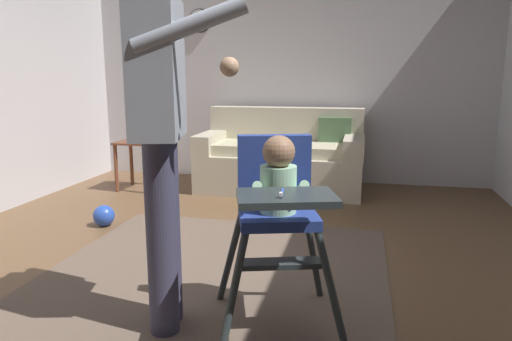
% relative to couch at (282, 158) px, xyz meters
% --- Properties ---
extents(ground, '(6.13, 7.46, 0.10)m').
position_rel_couch_xyz_m(ground, '(-0.04, -2.44, -0.38)').
color(ground, brown).
extents(wall_far, '(5.33, 0.06, 2.75)m').
position_rel_couch_xyz_m(wall_far, '(-0.04, 0.52, 1.04)').
color(wall_far, silver).
rests_on(wall_far, ground).
extents(area_rug, '(2.09, 2.46, 0.01)m').
position_rel_couch_xyz_m(area_rug, '(-0.03, -2.46, -0.33)').
color(area_rug, brown).
rests_on(area_rug, ground).
extents(couch, '(1.72, 0.86, 0.86)m').
position_rel_couch_xyz_m(couch, '(0.00, 0.00, 0.00)').
color(couch, beige).
rests_on(couch, ground).
extents(high_chair, '(0.75, 0.83, 0.95)m').
position_rel_couch_xyz_m(high_chair, '(0.44, -2.80, 0.32)').
color(high_chair, '#2F3739').
rests_on(high_chair, ground).
extents(adult_standing, '(0.59, 0.50, 1.73)m').
position_rel_couch_xyz_m(adult_standing, '(-0.08, -2.93, 0.65)').
color(adult_standing, '#3B3A51').
rests_on(adult_standing, ground).
extents(toy_ball, '(0.17, 0.17, 0.17)m').
position_rel_couch_xyz_m(toy_ball, '(-1.20, -1.59, -0.25)').
color(toy_ball, '#284CB7').
rests_on(toy_ball, ground).
extents(side_table, '(0.40, 0.40, 0.52)m').
position_rel_couch_xyz_m(side_table, '(-1.51, -0.34, 0.05)').
color(side_table, brown).
rests_on(side_table, ground).
extents(sippy_cup, '(0.07, 0.07, 0.10)m').
position_rel_couch_xyz_m(sippy_cup, '(-1.49, -0.34, 0.24)').
color(sippy_cup, orange).
rests_on(sippy_cup, side_table).
extents(wall_clock, '(0.27, 0.04, 0.27)m').
position_rel_couch_xyz_m(wall_clock, '(-1.06, 0.48, 1.49)').
color(wall_clock, white).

